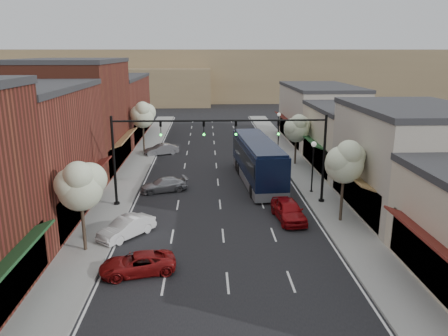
{
  "coord_description": "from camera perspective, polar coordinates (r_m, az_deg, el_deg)",
  "views": [
    {
      "loc": [
        -1.03,
        -24.22,
        11.57
      ],
      "look_at": [
        0.43,
        10.79,
        2.2
      ],
      "focal_mm": 35.0,
      "sensor_mm": 36.0,
      "label": 1
    }
  ],
  "objects": [
    {
      "name": "hill_far",
      "position": [
        114.36,
        -1.9,
        12.18
      ],
      "size": [
        120.0,
        30.0,
        12.0
      ],
      "primitive_type": "cube",
      "color": "#7A6647",
      "rests_on": "ground"
    },
    {
      "name": "parked_car_b",
      "position": [
        28.93,
        -12.61,
        -7.58
      ],
      "size": [
        3.59,
        3.95,
        1.31
      ],
      "primitive_type": "imported",
      "rotation": [
        0.0,
        0.0,
        -0.68
      ],
      "color": "white",
      "rests_on": "ground"
    },
    {
      "name": "sidewalk_left",
      "position": [
        44.85,
        -11.76,
        -0.2
      ],
      "size": [
        2.8,
        73.0,
        0.15
      ],
      "primitive_type": "cube",
      "color": "gray",
      "rests_on": "ground"
    },
    {
      "name": "tree_left_far",
      "position": [
        51.15,
        -10.55,
        6.9
      ],
      "size": [
        2.85,
        2.65,
        6.13
      ],
      "color": "#47382B",
      "rests_on": "ground"
    },
    {
      "name": "tree_right_near",
      "position": [
        30.52,
        15.58,
        0.92
      ],
      "size": [
        2.85,
        2.65,
        5.95
      ],
      "color": "#47382B",
      "rests_on": "ground"
    },
    {
      "name": "coach_bus",
      "position": [
        39.66,
        4.41,
        0.99
      ],
      "size": [
        3.69,
        12.88,
        3.89
      ],
      "rotation": [
        0.0,
        0.0,
        0.07
      ],
      "color": "black",
      "rests_on": "ground"
    },
    {
      "name": "tree_right_far",
      "position": [
        45.78,
        9.51,
        5.24
      ],
      "size": [
        2.85,
        2.65,
        5.43
      ],
      "color": "#47382B",
      "rests_on": "ground"
    },
    {
      "name": "lamp_post_far",
      "position": [
        53.65,
        7.16,
        5.67
      ],
      "size": [
        0.44,
        0.44,
        4.44
      ],
      "color": "black",
      "rests_on": "ground"
    },
    {
      "name": "parked_car_a",
      "position": [
        24.39,
        -11.25,
        -12.17
      ],
      "size": [
        4.37,
        2.76,
        1.12
      ],
      "primitive_type": "imported",
      "rotation": [
        0.0,
        0.0,
        -1.33
      ],
      "color": "maroon",
      "rests_on": "ground"
    },
    {
      "name": "sidewalk_right",
      "position": [
        45.23,
        9.73,
        0.03
      ],
      "size": [
        2.8,
        73.0,
        0.15
      ],
      "primitive_type": "cube",
      "color": "gray",
      "rests_on": "ground"
    },
    {
      "name": "bldg_right_far",
      "position": [
        58.65,
        12.29,
        6.88
      ],
      "size": [
        9.14,
        16.1,
        7.4
      ],
      "color": "#A59C8E",
      "rests_on": "ground"
    },
    {
      "name": "curb_left",
      "position": [
        44.64,
        -9.98,
        -0.18
      ],
      "size": [
        0.25,
        73.0,
        0.17
      ],
      "primitive_type": "cube",
      "color": "gray",
      "rests_on": "ground"
    },
    {
      "name": "bldg_left_midfar",
      "position": [
        46.56,
        -18.97,
        6.56
      ],
      "size": [
        10.14,
        14.1,
        10.9
      ],
      "color": "maroon",
      "rests_on": "ground"
    },
    {
      "name": "parked_car_c",
      "position": [
        37.55,
        -7.88,
        -2.18
      ],
      "size": [
        4.33,
        2.76,
        1.17
      ],
      "primitive_type": "imported",
      "rotation": [
        0.0,
        0.0,
        -1.27
      ],
      "color": "#9E9EA3",
      "rests_on": "ground"
    },
    {
      "name": "ground",
      "position": [
        26.86,
        0.05,
        -10.55
      ],
      "size": [
        160.0,
        160.0,
        0.0
      ],
      "primitive_type": "plane",
      "color": "black",
      "rests_on": "ground"
    },
    {
      "name": "hill_near",
      "position": [
        105.26,
        -15.8,
        10.3
      ],
      "size": [
        50.0,
        20.0,
        8.0
      ],
      "primitive_type": "cube",
      "color": "#7A6647",
      "rests_on": "ground"
    },
    {
      "name": "signal_mast_left",
      "position": [
        33.27,
        -10.27,
        2.68
      ],
      "size": [
        8.22,
        0.46,
        7.0
      ],
      "color": "black",
      "rests_on": "ground"
    },
    {
      "name": "bldg_left_midnear",
      "position": [
        33.69,
        -25.4,
        1.67
      ],
      "size": [
        10.14,
        14.1,
        9.4
      ],
      "color": "brown",
      "rests_on": "ground"
    },
    {
      "name": "signal_mast_right",
      "position": [
        33.62,
        9.09,
        2.86
      ],
      "size": [
        8.22,
        0.46,
        7.0
      ],
      "color": "black",
      "rests_on": "ground"
    },
    {
      "name": "lamp_post_near",
      "position": [
        36.83,
        11.56,
        1.22
      ],
      "size": [
        0.44,
        0.44,
        4.44
      ],
      "color": "black",
      "rests_on": "ground"
    },
    {
      "name": "bldg_left_far",
      "position": [
        62.09,
        -14.76,
        7.63
      ],
      "size": [
        10.14,
        18.1,
        8.4
      ],
      "color": "brown",
      "rests_on": "ground"
    },
    {
      "name": "parked_car_e",
      "position": [
        50.89,
        -8.16,
        2.41
      ],
      "size": [
        4.04,
        2.88,
        1.27
      ],
      "primitive_type": "imported",
      "rotation": [
        0.0,
        0.0,
        -1.12
      ],
      "color": "gray",
      "rests_on": "ground"
    },
    {
      "name": "red_hatchback",
      "position": [
        31.24,
        8.42,
        -5.46
      ],
      "size": [
        2.25,
        4.56,
        1.5
      ],
      "primitive_type": "imported",
      "rotation": [
        0.0,
        0.0,
        0.11
      ],
      "color": "maroon",
      "rests_on": "ground"
    },
    {
      "name": "bldg_right_midfar",
      "position": [
        45.5,
        16.59,
        3.7
      ],
      "size": [
        9.14,
        12.1,
        6.4
      ],
      "color": "#BFAE98",
      "rests_on": "ground"
    },
    {
      "name": "bldg_right_midnear",
      "position": [
        34.49,
        23.01,
        0.92
      ],
      "size": [
        9.14,
        12.1,
        7.9
      ],
      "color": "#A59C8E",
      "rests_on": "ground"
    },
    {
      "name": "curb_right",
      "position": [
        44.96,
        7.99,
        0.01
      ],
      "size": [
        0.25,
        73.0,
        0.17
      ],
      "primitive_type": "cube",
      "color": "gray",
      "rests_on": "ground"
    },
    {
      "name": "tree_left_near",
      "position": [
        26.27,
        -18.25,
        -2.05
      ],
      "size": [
        2.85,
        2.65,
        5.69
      ],
      "color": "#47382B",
      "rests_on": "ground"
    }
  ]
}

